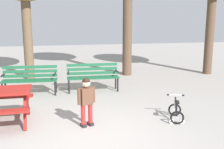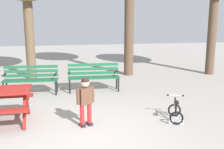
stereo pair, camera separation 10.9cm
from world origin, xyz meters
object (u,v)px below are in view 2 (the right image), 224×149
(park_bench_left, at_px, (94,75))
(kids_bicycle, at_px, (176,112))
(park_bench_far_left, at_px, (31,77))
(child_standing, at_px, (85,98))

(park_bench_left, distance_m, kids_bicycle, 3.27)
(park_bench_far_left, distance_m, child_standing, 3.13)
(park_bench_left, height_order, kids_bicycle, park_bench_left)
(park_bench_far_left, bearing_deg, park_bench_left, 0.66)
(park_bench_left, bearing_deg, park_bench_far_left, -179.34)
(park_bench_left, relative_size, kids_bicycle, 2.58)
(park_bench_far_left, relative_size, child_standing, 1.55)
(child_standing, xyz_separation_m, kids_bicycle, (2.00, -0.06, -0.42))
(park_bench_far_left, height_order, kids_bicycle, park_bench_far_left)
(park_bench_left, bearing_deg, kids_bicycle, -62.91)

